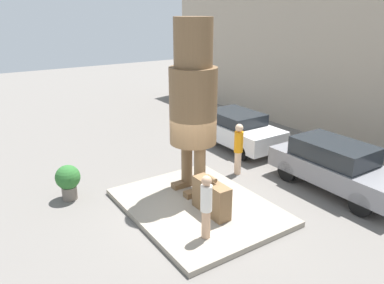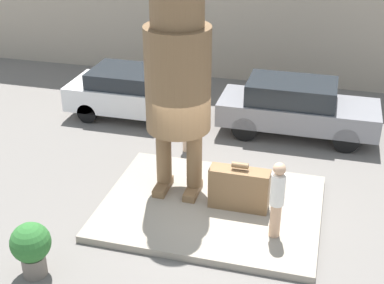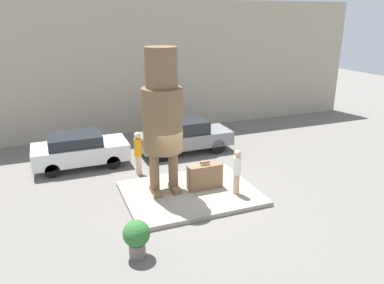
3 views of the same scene
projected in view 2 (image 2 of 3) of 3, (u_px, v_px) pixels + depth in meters
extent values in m
plane|color=slate|center=(211.00, 210.00, 11.93)|extent=(60.00, 60.00, 0.00)
cube|color=gray|center=(211.00, 207.00, 11.89)|extent=(4.78, 3.73, 0.16)
cube|color=brown|center=(163.00, 186.00, 12.36)|extent=(0.28, 0.80, 0.18)
cube|color=brown|center=(193.00, 191.00, 12.19)|extent=(0.28, 0.80, 0.18)
cylinder|color=brown|center=(164.00, 154.00, 12.10)|extent=(0.35, 0.35, 1.40)
cylinder|color=brown|center=(194.00, 158.00, 11.93)|extent=(0.35, 0.35, 1.40)
cylinder|color=brown|center=(178.00, 79.00, 11.19)|extent=(1.40, 1.40, 2.25)
cube|color=brown|center=(239.00, 189.00, 11.54)|extent=(1.30, 0.41, 0.94)
cylinder|color=brown|center=(240.00, 165.00, 11.28)|extent=(0.36, 0.12, 0.12)
cylinder|color=tan|center=(275.00, 220.00, 10.67)|extent=(0.22, 0.22, 0.75)
cylinder|color=white|center=(278.00, 190.00, 10.35)|extent=(0.28, 0.28, 0.67)
sphere|color=tan|center=(279.00, 169.00, 10.14)|extent=(0.25, 0.25, 0.25)
cube|color=silver|center=(136.00, 96.00, 16.21)|extent=(4.00, 1.85, 0.72)
cube|color=#1E2328|center=(128.00, 77.00, 15.98)|extent=(2.20, 1.67, 0.46)
cylinder|color=black|center=(183.00, 101.00, 16.80)|extent=(0.60, 0.18, 0.60)
cylinder|color=black|center=(167.00, 122.00, 15.36)|extent=(0.60, 0.18, 0.60)
cylinder|color=black|center=(109.00, 93.00, 17.38)|extent=(0.60, 0.18, 0.60)
cylinder|color=black|center=(87.00, 113.00, 15.94)|extent=(0.60, 0.18, 0.60)
cube|color=gray|center=(298.00, 112.00, 15.05)|extent=(4.41, 1.71, 0.65)
cube|color=#1E2328|center=(292.00, 91.00, 14.82)|extent=(2.43, 1.54, 0.59)
cylinder|color=black|center=(347.00, 117.00, 15.53)|extent=(0.71, 0.18, 0.71)
cylinder|color=black|center=(346.00, 140.00, 14.22)|extent=(0.71, 0.18, 0.71)
cylinder|color=black|center=(253.00, 108.00, 16.17)|extent=(0.71, 0.18, 0.71)
cylinder|color=black|center=(245.00, 129.00, 14.85)|extent=(0.71, 0.18, 0.71)
cylinder|color=#70665B|center=(34.00, 265.00, 9.95)|extent=(0.45, 0.45, 0.41)
sphere|color=#2D6B2D|center=(31.00, 242.00, 9.71)|extent=(0.75, 0.75, 0.75)
cylinder|color=beige|center=(187.00, 137.00, 14.27)|extent=(0.24, 0.24, 0.83)
cylinder|color=orange|center=(187.00, 110.00, 13.91)|extent=(0.31, 0.31, 0.74)
sphere|color=beige|center=(187.00, 92.00, 13.68)|extent=(0.28, 0.28, 0.28)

